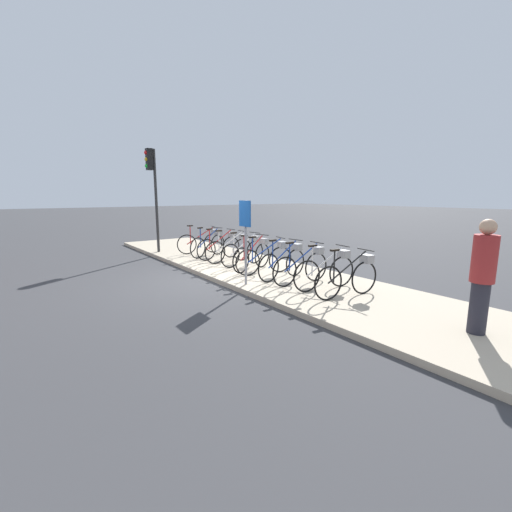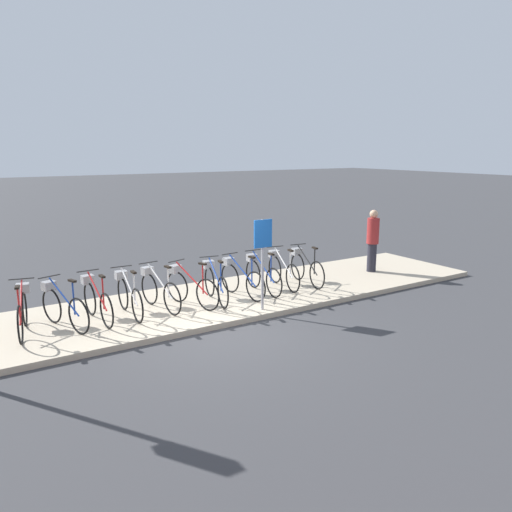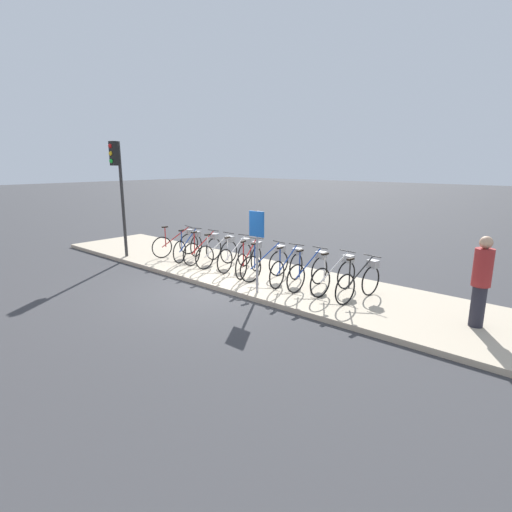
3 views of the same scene
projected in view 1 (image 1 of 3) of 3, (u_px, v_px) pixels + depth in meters
The scene contains 16 objects.
ground_plane at pixel (210, 281), 9.03m from camera, with size 120.00×120.00×0.00m, color #38383A.
sidewalk at pixel (258, 271), 9.92m from camera, with size 16.09×3.12×0.12m.
parked_bicycle_0 at pixel (203, 241), 12.51m from camera, with size 0.53×1.67×1.05m.
parked_bicycle_1 at pixel (210, 243), 11.91m from camera, with size 0.66×1.63×1.05m.
parked_bicycle_2 at pixel (221, 245), 11.41m from camera, with size 0.46×1.70×1.05m.
parked_bicycle_3 at pixel (231, 248), 10.87m from camera, with size 0.46×1.70×1.05m.
parked_bicycle_4 at pixel (245, 250), 10.36m from camera, with size 0.46×1.69×1.05m.
parked_bicycle_5 at pixel (254, 254), 9.74m from camera, with size 0.64×1.64×1.05m.
parked_bicycle_6 at pixel (267, 257), 9.22m from camera, with size 0.48×1.68×1.05m.
parked_bicycle_7 at pixel (285, 261), 8.69m from camera, with size 0.46×1.70×1.05m.
parked_bicycle_8 at pixel (304, 265), 8.22m from camera, with size 0.46×1.70×1.05m.
parked_bicycle_9 at pixel (328, 269), 7.73m from camera, with size 0.46×1.69×1.05m.
parked_bicycle_10 at pixel (350, 275), 7.14m from camera, with size 0.46×1.69×1.05m.
pedestrian at pixel (483, 274), 5.15m from camera, with size 0.34×0.34×1.77m.
traffic_light at pixel (152, 179), 12.37m from camera, with size 0.24×0.40×3.74m.
sign_post at pixel (245, 228), 7.95m from camera, with size 0.44×0.07×1.99m.
Camera 1 is at (7.80, -4.19, 2.23)m, focal length 24.00 mm.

